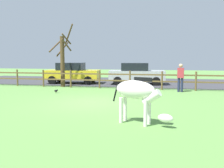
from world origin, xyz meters
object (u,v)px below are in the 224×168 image
Objects in this scene: bare_tree at (63,58)px; zebra at (138,93)px; crow_on_grass at (56,91)px; parked_car_silver at (136,73)px; parked_car_yellow at (72,73)px; visitor_near_fence at (181,76)px.

bare_tree is 2.26× the size of zebra.
parked_car_silver is (3.95, 5.16, 0.72)m from crow_on_grass.
parked_car_yellow is (-0.88, 4.78, 0.72)m from crow_on_grass.
bare_tree reaches higher than crow_on_grass.
visitor_near_fence is at bearing 15.65° from crow_on_grass.
crow_on_grass is 4.92m from parked_car_yellow.
parked_car_silver is (-1.25, 10.61, -0.08)m from zebra.
bare_tree is at bearing -154.61° from parked_car_silver.
crow_on_grass is at bearing -127.41° from parked_car_silver.
zebra is 10.68m from parked_car_silver.
visitor_near_fence is (7.76, -2.85, 0.06)m from parked_car_yellow.
parked_car_silver reaches higher than crow_on_grass.
parked_car_silver is 2.53× the size of visitor_near_fence.
zebra is at bearing -83.30° from parked_car_silver.
parked_car_yellow is 2.53× the size of visitor_near_fence.
parked_car_silver is at bearing 25.39° from bare_tree.
parked_car_yellow is at bearing -175.53° from parked_car_silver.
parked_car_yellow is at bearing 120.69° from zebra.
crow_on_grass is 0.05× the size of parked_car_yellow.
parked_car_yellow is at bearing 100.44° from crow_on_grass.
bare_tree is at bearing 125.80° from zebra.
crow_on_grass is at bearing -164.35° from visitor_near_fence.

